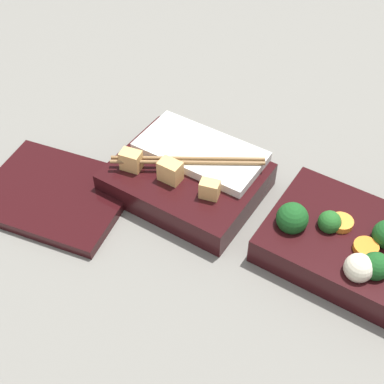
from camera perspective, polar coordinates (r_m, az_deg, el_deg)
ground_plane at (r=0.68m, az=7.41°, el=-3.45°), size 3.00×3.00×0.00m
bento_tray_vegetable at (r=0.65m, az=16.89°, el=-5.07°), size 0.19×0.15×0.07m
bento_tray_rice at (r=0.71m, az=-0.32°, el=1.88°), size 0.19×0.15×0.07m
bento_lid at (r=0.72m, az=-14.33°, el=-0.23°), size 0.21×0.18×0.01m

